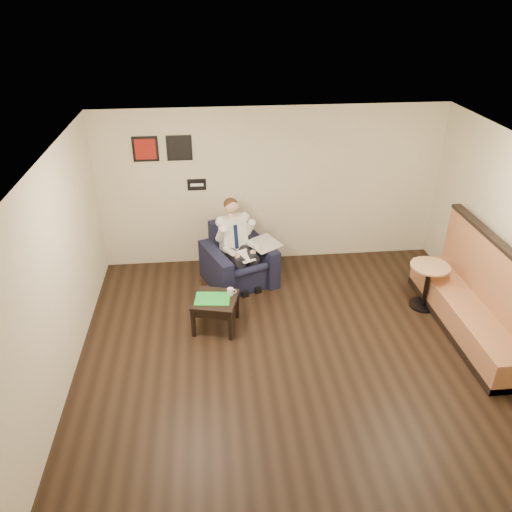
{
  "coord_description": "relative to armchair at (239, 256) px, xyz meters",
  "views": [
    {
      "loc": [
        -1.11,
        -5.14,
        4.57
      ],
      "look_at": [
        -0.46,
        1.2,
        1.04
      ],
      "focal_mm": 35.0,
      "sensor_mm": 36.0,
      "label": 1
    }
  ],
  "objects": [
    {
      "name": "banquette",
      "position": [
        3.24,
        -1.67,
        0.2
      ],
      "size": [
        0.65,
        2.74,
        1.4
      ],
      "primitive_type": "cube",
      "color": "#AE6C43",
      "rests_on": "ground"
    },
    {
      "name": "coffee_mug",
      "position": [
        -0.21,
        -1.16,
        0.05
      ],
      "size": [
        0.11,
        0.11,
        0.11
      ],
      "primitive_type": "cylinder",
      "rotation": [
        0.0,
        0.0,
        -0.25
      ],
      "color": "white",
      "rests_on": "side_table"
    },
    {
      "name": "ceiling",
      "position": [
        0.65,
        -2.19,
        2.29
      ],
      "size": [
        6.0,
        6.0,
        0.02
      ],
      "primitive_type": "cube",
      "color": "white",
      "rests_on": "wall_back"
    },
    {
      "name": "newspaper",
      "position": [
        0.43,
        0.06,
        0.18
      ],
      "size": [
        0.63,
        0.68,
        0.01
      ],
      "primitive_type": "cube",
      "rotation": [
        0.0,
        0.0,
        0.43
      ],
      "color": "silver",
      "rests_on": "armchair"
    },
    {
      "name": "seating_sign",
      "position": [
        -0.65,
        0.8,
        0.99
      ],
      "size": [
        0.32,
        0.02,
        0.2
      ],
      "primitive_type": "cube",
      "color": "black",
      "rests_on": "wall_back"
    },
    {
      "name": "armchair",
      "position": [
        0.0,
        0.0,
        0.0
      ],
      "size": [
        1.36,
        1.36,
        1.01
      ],
      "primitive_type": "cube",
      "rotation": [
        0.0,
        0.0,
        0.38
      ],
      "color": "black",
      "rests_on": "ground"
    },
    {
      "name": "art_print_left",
      "position": [
        -1.45,
        0.8,
        1.64
      ],
      "size": [
        0.42,
        0.03,
        0.42
      ],
      "primitive_type": "cube",
      "color": "maroon",
      "rests_on": "wall_back"
    },
    {
      "name": "wall_back",
      "position": [
        0.65,
        0.81,
        0.89
      ],
      "size": [
        6.0,
        0.02,
        2.8
      ],
      "primitive_type": "cube",
      "color": "beige",
      "rests_on": "ground"
    },
    {
      "name": "seated_man",
      "position": [
        0.05,
        -0.12,
        0.19
      ],
      "size": [
        0.98,
        1.16,
        1.38
      ],
      "primitive_type": null,
      "rotation": [
        0.0,
        0.0,
        0.38
      ],
      "color": "white",
      "rests_on": "armchair"
    },
    {
      "name": "ground",
      "position": [
        0.65,
        -2.19,
        -0.51
      ],
      "size": [
        6.0,
        6.0,
        0.0
      ],
      "primitive_type": "plane",
      "color": "black",
      "rests_on": "ground"
    },
    {
      "name": "wall_front",
      "position": [
        0.65,
        -5.19,
        0.89
      ],
      "size": [
        6.0,
        0.02,
        2.8
      ],
      "primitive_type": "cube",
      "color": "beige",
      "rests_on": "ground"
    },
    {
      "name": "cafe_table",
      "position": [
        2.88,
        -1.03,
        -0.13
      ],
      "size": [
        0.62,
        0.62,
        0.74
      ],
      "primitive_type": "cylinder",
      "rotation": [
        0.0,
        0.0,
        -0.03
      ],
      "color": "tan",
      "rests_on": "ground"
    },
    {
      "name": "art_print_right",
      "position": [
        -0.9,
        0.8,
        1.64
      ],
      "size": [
        0.42,
        0.03,
        0.42
      ],
      "primitive_type": "cube",
      "color": "black",
      "rests_on": "wall_back"
    },
    {
      "name": "lap_papers",
      "position": [
        0.09,
        -0.22,
        0.12
      ],
      "size": [
        0.35,
        0.4,
        0.01
      ],
      "primitive_type": "cube",
      "rotation": [
        0.0,
        0.0,
        0.45
      ],
      "color": "white",
      "rests_on": "seated_man"
    },
    {
      "name": "wall_left",
      "position": [
        -2.35,
        -2.19,
        0.89
      ],
      "size": [
        0.02,
        6.0,
        2.8
      ],
      "primitive_type": "cube",
      "color": "beige",
      "rests_on": "ground"
    },
    {
      "name": "green_folder",
      "position": [
        -0.47,
        -1.26,
        0.0
      ],
      "size": [
        0.54,
        0.41,
        0.01
      ],
      "primitive_type": "cube",
      "rotation": [
        0.0,
        0.0,
        -0.11
      ],
      "color": "green",
      "rests_on": "side_table"
    },
    {
      "name": "smartphone",
      "position": [
        -0.34,
        -1.08,
        0.0
      ],
      "size": [
        0.17,
        0.14,
        0.01
      ],
      "primitive_type": "cube",
      "rotation": [
        0.0,
        0.0,
        -0.43
      ],
      "color": "black",
      "rests_on": "side_table"
    },
    {
      "name": "side_table",
      "position": [
        -0.44,
        -1.24,
        -0.25
      ],
      "size": [
        0.75,
        0.75,
        0.5
      ],
      "primitive_type": "cube",
      "rotation": [
        0.0,
        0.0,
        -0.25
      ],
      "color": "black",
      "rests_on": "ground"
    }
  ]
}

